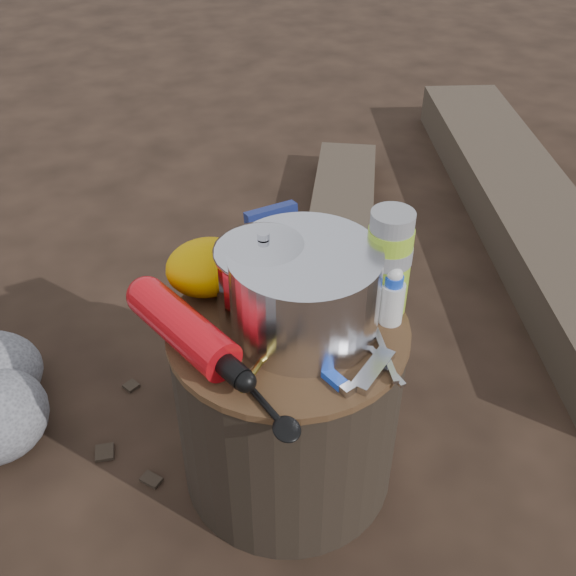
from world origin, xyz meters
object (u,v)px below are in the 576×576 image
object	(u,v)px
thermos	(388,263)
log_main	(525,209)
stump	(288,403)
camping_pot	(264,279)
travel_mug	(310,253)
fuel_bottle	(183,328)

from	to	relation	value
thermos	log_main	bearing A→B (deg)	40.44
log_main	thermos	size ratio (longest dim) A/B	8.71
stump	camping_pot	size ratio (longest dim) A/B	2.54
travel_mug	thermos	bearing A→B (deg)	-50.09
thermos	travel_mug	xyz separation A→B (m)	(-0.10, 0.12, -0.04)
stump	fuel_bottle	bearing A→B (deg)	178.53
camping_pot	log_main	bearing A→B (deg)	32.55
thermos	camping_pot	bearing A→B (deg)	170.25
stump	fuel_bottle	size ratio (longest dim) A/B	1.42
stump	travel_mug	distance (m)	0.30
stump	travel_mug	world-z (taller)	travel_mug
camping_pot	thermos	xyz separation A→B (m)	(0.21, -0.04, 0.01)
log_main	thermos	bearing A→B (deg)	-125.88
stump	travel_mug	xyz separation A→B (m)	(0.08, 0.12, 0.26)
camping_pot	fuel_bottle	xyz separation A→B (m)	(-0.15, -0.03, -0.05)
log_main	travel_mug	bearing A→B (deg)	-134.37
stump	log_main	xyz separation A→B (m)	(0.99, 0.69, -0.12)
log_main	fuel_bottle	bearing A→B (deg)	-136.02
travel_mug	log_main	bearing A→B (deg)	31.94
fuel_bottle	travel_mug	distance (m)	0.29
camping_pot	travel_mug	bearing A→B (deg)	37.23
log_main	camping_pot	bearing A→B (deg)	-133.76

